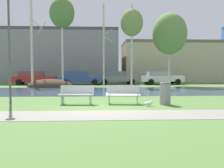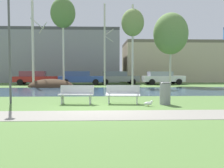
% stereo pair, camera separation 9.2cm
% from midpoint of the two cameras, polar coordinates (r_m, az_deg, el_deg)
% --- Properties ---
extents(ground_plane, '(120.00, 120.00, 0.00)m').
position_cam_midpoint_polar(ground_plane, '(20.34, -2.99, -1.30)').
color(ground_plane, '#517538').
extents(paved_path_strip, '(60.00, 1.92, 0.01)m').
position_cam_midpoint_polar(paved_path_strip, '(8.74, -3.12, -7.14)').
color(paved_path_strip, gray).
rests_on(paved_path_strip, ground).
extents(river_band, '(80.00, 7.89, 0.01)m').
position_cam_midpoint_polar(river_band, '(18.97, -3.00, -1.60)').
color(river_band, '#2D475B').
rests_on(river_band, ground).
extents(soil_mound, '(4.33, 3.00, 1.53)m').
position_cam_midpoint_polar(soil_mound, '(24.49, -14.17, -0.64)').
color(soil_mound, '#423021').
rests_on(soil_mound, ground).
extents(bench_left, '(1.65, 0.72, 0.87)m').
position_cam_midpoint_polar(bench_left, '(11.66, -8.37, -2.28)').
color(bench_left, '#B2B5B7').
rests_on(bench_left, ground).
extents(bench_right, '(1.65, 0.72, 0.87)m').
position_cam_midpoint_polar(bench_right, '(11.66, 2.32, -2.25)').
color(bench_right, '#B2B5B7').
rests_on(bench_right, ground).
extents(trash_bin, '(0.52, 0.52, 1.02)m').
position_cam_midpoint_polar(trash_bin, '(11.65, 11.91, -2.04)').
color(trash_bin, gray).
rests_on(trash_bin, ground).
extents(seagull, '(0.42, 0.16, 0.25)m').
position_cam_midpoint_polar(seagull, '(10.99, 8.20, -4.40)').
color(seagull, white).
rests_on(seagull, ground).
extents(streetlamp, '(0.32, 0.32, 5.20)m').
position_cam_midpoint_polar(streetlamp, '(12.83, -22.80, 11.50)').
color(streetlamp, '#4C4C51').
rests_on(streetlamp, ground).
extents(birch_far_left, '(1.61, 2.63, 8.66)m').
position_cam_midpoint_polar(birch_far_left, '(26.92, -17.98, 9.06)').
color(birch_far_left, beige).
rests_on(birch_far_left, ground).
extents(birch_left, '(2.45, 2.45, 9.31)m').
position_cam_midpoint_polar(birch_left, '(26.00, -11.52, 15.61)').
color(birch_left, beige).
rests_on(birch_left, ground).
extents(birch_center_left, '(1.02, 1.84, 8.43)m').
position_cam_midpoint_polar(birch_center_left, '(26.03, -1.99, 9.04)').
color(birch_center_left, beige).
rests_on(birch_center_left, ground).
extents(birch_center, '(2.22, 2.22, 8.03)m').
position_cam_midpoint_polar(birch_center, '(25.11, 4.45, 13.77)').
color(birch_center, beige).
rests_on(birch_center, ground).
extents(birch_center_right, '(3.57, 3.57, 7.53)m').
position_cam_midpoint_polar(birch_center_right, '(26.92, 12.99, 11.17)').
color(birch_center_right, beige).
rests_on(birch_center_right, ground).
extents(parked_van_nearest_red, '(4.88, 2.27, 1.50)m').
position_cam_midpoint_polar(parked_van_nearest_red, '(28.74, -17.52, 1.42)').
color(parked_van_nearest_red, maroon).
rests_on(parked_van_nearest_red, ground).
extents(parked_sedan_second_blue, '(4.93, 2.35, 1.49)m').
position_cam_midpoint_polar(parked_sedan_second_blue, '(27.48, -7.75, 1.47)').
color(parked_sedan_second_blue, '#2D4793').
rests_on(parked_sedan_second_blue, ground).
extents(parked_hatch_third_grey, '(4.84, 2.40, 1.47)m').
position_cam_midpoint_polar(parked_hatch_third_grey, '(28.53, 0.85, 1.53)').
color(parked_hatch_third_grey, slate).
rests_on(parked_hatch_third_grey, ground).
extents(parked_wagon_fourth_white, '(4.78, 2.24, 1.46)m').
position_cam_midpoint_polar(parked_wagon_fourth_white, '(28.58, 11.13, 1.47)').
color(parked_wagon_fourth_white, silver).
rests_on(parked_wagon_fourth_white, ground).
extents(building_grey_warehouse, '(17.60, 9.36, 7.12)m').
position_cam_midpoint_polar(building_grey_warehouse, '(37.07, -12.91, 6.12)').
color(building_grey_warehouse, gray).
rests_on(building_grey_warehouse, ground).
extents(building_beige_block, '(16.02, 8.14, 5.58)m').
position_cam_midpoint_polar(building_beige_block, '(37.52, 14.88, 4.87)').
color(building_beige_block, '#BCAD8E').
rests_on(building_beige_block, ground).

